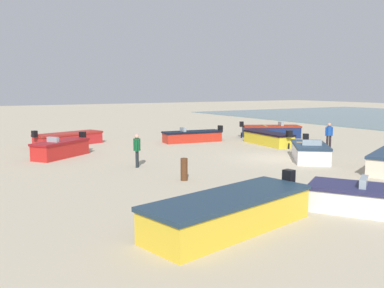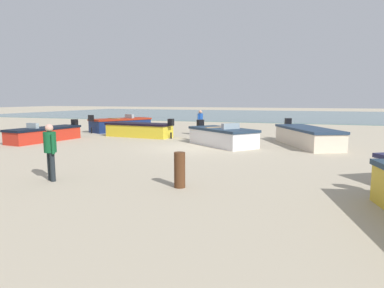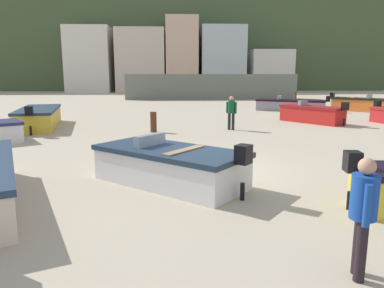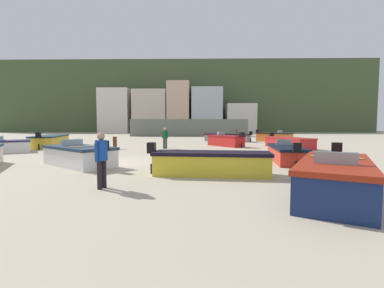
{
  "view_description": "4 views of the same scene",
  "coord_description": "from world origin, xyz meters",
  "views": [
    {
      "loc": [
        -16.85,
        15.49,
        3.83
      ],
      "look_at": [
        2.93,
        3.79,
        0.74
      ],
      "focal_mm": 39.16,
      "sensor_mm": 36.0,
      "label": 1
    },
    {
      "loc": [
        -5.11,
        15.09,
        2.3
      ],
      "look_at": [
        -1.15,
        3.65,
        0.68
      ],
      "focal_mm": 31.3,
      "sensor_mm": 36.0,
      "label": 2
    },
    {
      "loc": [
        -0.94,
        -9.76,
        2.64
      ],
      "look_at": [
        -0.44,
        1.65,
        0.45
      ],
      "focal_mm": 34.1,
      "sensor_mm": 36.0,
      "label": 3
    },
    {
      "loc": [
        4.2,
        -13.19,
        1.85
      ],
      "look_at": [
        3.79,
        6.93,
        0.41
      ],
      "focal_mm": 25.59,
      "sensor_mm": 36.0,
      "label": 4
    }
  ],
  "objects": [
    {
      "name": "townhouse_far_left",
      "position": [
        -13.79,
        46.77,
        4.78
      ],
      "size": [
        6.42,
        5.53,
        9.55
      ],
      "primitive_type": "cube",
      "color": "silver",
      "rests_on": "ground"
    },
    {
      "name": "boat_red_10",
      "position": [
        8.59,
        0.4,
        0.4
      ],
      "size": [
        1.82,
        4.55,
        1.1
      ],
      "rotation": [
        0.0,
        0.0,
        6.16
      ],
      "color": "red",
      "rests_on": "ground"
    },
    {
      "name": "boat_red_7",
      "position": [
        6.59,
        10.06,
        0.48
      ],
      "size": [
        3.08,
        3.6,
        1.24
      ],
      "rotation": [
        0.0,
        0.0,
        0.63
      ],
      "color": "red",
      "rests_on": "ground"
    },
    {
      "name": "townhouse_centre_right",
      "position": [
        6.17,
        47.04,
        4.86
      ],
      "size": [
        6.54,
        6.09,
        9.72
      ],
      "primitive_type": "cube",
      "color": "#B3C0C4",
      "rests_on": "ground"
    },
    {
      "name": "boat_yellow_0",
      "position": [
        4.69,
        -3.26,
        0.44
      ],
      "size": [
        4.56,
        1.73,
        1.18
      ],
      "rotation": [
        0.0,
        0.0,
        4.61
      ],
      "color": "gold",
      "rests_on": "ground"
    },
    {
      "name": "beach_walker_foreground",
      "position": [
        1.71,
        7.6,
        0.95
      ],
      "size": [
        0.51,
        0.46,
        1.62
      ],
      "rotation": [
        0.0,
        0.0,
        5.78
      ],
      "color": "#1D2429",
      "rests_on": "ground"
    },
    {
      "name": "harbor_pier",
      "position": [
        2.83,
        30.0,
        1.33
      ],
      "size": [
        18.18,
        2.4,
        2.67
      ],
      "primitive_type": "cube",
      "color": "slate",
      "rests_on": "ground"
    },
    {
      "name": "beach_walker_distant",
      "position": [
        1.44,
        -5.45,
        0.95
      ],
      "size": [
        0.43,
        0.53,
        1.62
      ],
      "rotation": [
        0.0,
        0.0,
        4.4
      ],
      "color": "black",
      "rests_on": "ground"
    },
    {
      "name": "ground_plane",
      "position": [
        0.0,
        0.0,
        0.0
      ],
      "size": [
        160.0,
        160.0,
        0.0
      ],
      "primitive_type": "plane",
      "color": "#B4A68D"
    },
    {
      "name": "headland_hill",
      "position": [
        0.0,
        66.0,
        8.37
      ],
      "size": [
        90.0,
        32.0,
        16.74
      ],
      "primitive_type": "cube",
      "color": "#425433",
      "rests_on": "ground"
    },
    {
      "name": "boat_grey_6",
      "position": [
        7.48,
        16.72,
        0.42
      ],
      "size": [
        5.12,
        3.57,
        1.14
      ],
      "rotation": [
        0.0,
        0.0,
        1.13
      ],
      "color": "gray",
      "rests_on": "ground"
    },
    {
      "name": "mooring_post_near_water",
      "position": [
        8.9,
        20.08,
        0.63
      ],
      "size": [
        0.22,
        0.22,
        1.25
      ],
      "primitive_type": "cylinder",
      "color": "#443924",
      "rests_on": "ground"
    },
    {
      "name": "boat_orange_8",
      "position": [
        12.4,
        16.27,
        0.5
      ],
      "size": [
        3.68,
        3.56,
        1.28
      ],
      "rotation": [
        0.0,
        0.0,
        3.96
      ],
      "color": "orange",
      "rests_on": "ground"
    },
    {
      "name": "townhouse_left",
      "position": [
        -6.14,
        47.34,
        4.64
      ],
      "size": [
        7.15,
        6.69,
        9.29
      ],
      "primitive_type": "cube",
      "color": "beige",
      "rests_on": "ground"
    },
    {
      "name": "boat_yellow_2",
      "position": [
        -7.91,
        8.98,
        0.49
      ],
      "size": [
        2.84,
        5.59,
        1.28
      ],
      "rotation": [
        0.0,
        0.0,
        0.22
      ],
      "color": "gold",
      "rests_on": "ground"
    },
    {
      "name": "boat_red_4",
      "position": [
        11.38,
        8.44,
        0.43
      ],
      "size": [
        2.87,
        4.89,
        1.16
      ],
      "rotation": [
        0.0,
        0.0,
        3.46
      ],
      "color": "red",
      "rests_on": "ground"
    },
    {
      "name": "townhouse_far_right",
      "position": [
        13.5,
        46.69,
        3.13
      ],
      "size": [
        6.18,
        5.38,
        6.26
      ],
      "primitive_type": "cube",
      "color": "silver",
      "rests_on": "ground"
    },
    {
      "name": "boat_white_3",
      "position": [
        -1.1,
        -1.13,
        0.46
      ],
      "size": [
        3.99,
        3.69,
        1.2
      ],
      "rotation": [
        0.0,
        0.0,
        0.89
      ],
      "color": "white",
      "rests_on": "ground"
    },
    {
      "name": "townhouse_centre",
      "position": [
        0.02,
        47.13,
        5.5
      ],
      "size": [
        4.73,
        6.26,
        10.99
      ],
      "primitive_type": "cube",
      "color": "#D7B095",
      "rests_on": "ground"
    },
    {
      "name": "boat_navy_1",
      "position": [
        7.74,
        -6.17,
        0.48
      ],
      "size": [
        3.44,
        4.63,
        1.25
      ],
      "rotation": [
        0.0,
        0.0,
        2.67
      ],
      "color": "navy",
      "rests_on": "ground"
    },
    {
      "name": "mooring_post_mid_beach",
      "position": [
        -1.99,
        7.08,
        0.47
      ],
      "size": [
        0.29,
        0.29,
        0.94
      ],
      "primitive_type": "cylinder",
      "color": "#502E1A",
      "rests_on": "ground"
    }
  ]
}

